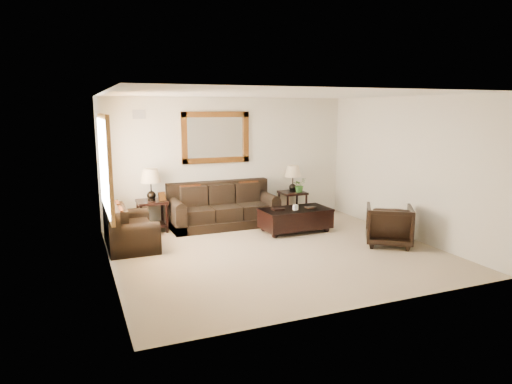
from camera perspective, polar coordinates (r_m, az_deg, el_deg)
name	(u,v)px	position (r m, az deg, el deg)	size (l,w,h in m)	color
room	(276,175)	(7.76, 2.58, 2.13)	(5.51, 5.01, 2.71)	tan
window	(105,165)	(7.94, -18.30, 3.26)	(0.07, 1.96, 1.66)	white
mirror	(216,138)	(9.90, -5.04, 6.80)	(1.50, 0.06, 1.10)	#4F280F
air_vent	(139,114)	(9.55, -14.43, 9.39)	(0.25, 0.02, 0.18)	#999999
sofa	(223,210)	(9.73, -4.19, -2.29)	(2.25, 0.97, 0.92)	black
loveseat	(128,231)	(8.57, -15.74, -4.69)	(0.84, 1.42, 0.80)	black
end_table_left	(151,191)	(9.40, -12.96, 0.16)	(0.58, 0.58, 1.28)	black
end_table_right	(293,183)	(10.40, 4.61, 1.07)	(0.55, 0.55, 1.20)	black
coffee_table	(295,217)	(9.27, 4.94, -3.18)	(1.41, 0.79, 0.59)	black
armchair	(389,223)	(8.67, 16.30, -3.75)	(0.79, 0.74, 0.82)	black
potted_plant	(299,187)	(10.38, 5.44, 0.69)	(0.29, 0.32, 0.25)	#2E5E20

